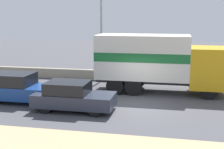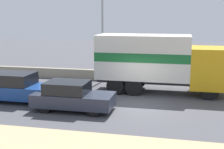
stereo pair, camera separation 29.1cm
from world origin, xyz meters
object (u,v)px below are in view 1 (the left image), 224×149
object	(u,v)px
car_hatchback	(72,96)
box_truck	(157,60)
street_lamp	(101,23)
car_sedan_second	(16,88)

from	to	relation	value
car_hatchback	box_truck	bearing A→B (deg)	49.64
street_lamp	box_truck	bearing A→B (deg)	-30.65
car_hatchback	car_sedan_second	distance (m)	3.63
street_lamp	box_truck	size ratio (longest dim) A/B	0.93
car_sedan_second	box_truck	bearing A→B (deg)	26.44
street_lamp	car_sedan_second	size ratio (longest dim) A/B	1.57
car_hatchback	car_sedan_second	bearing A→B (deg)	166.05
street_lamp	car_sedan_second	world-z (taller)	street_lamp
box_truck	car_hatchback	distance (m)	6.10
street_lamp	box_truck	xyz separation A→B (m)	(4.02, -2.38, -2.16)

